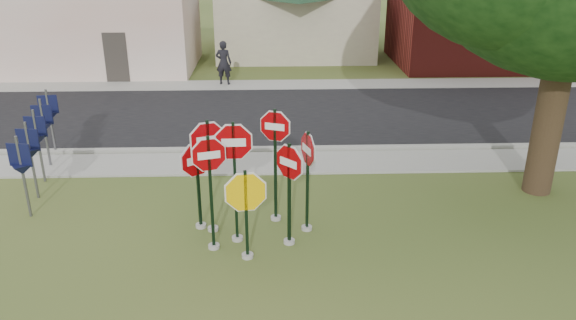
{
  "coord_description": "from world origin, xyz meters",
  "views": [
    {
      "loc": [
        0.66,
        -9.4,
        6.23
      ],
      "look_at": [
        1.04,
        2.0,
        1.55
      ],
      "focal_mm": 35.0,
      "sensor_mm": 36.0,
      "label": 1
    }
  ],
  "objects_px": {
    "stop_sign_yellow": "(246,204)",
    "stop_sign_left": "(210,179)",
    "pedestrian": "(224,63)",
    "stop_sign_center": "(235,165)"
  },
  "relations": [
    {
      "from": "stop_sign_yellow",
      "to": "stop_sign_left",
      "type": "height_order",
      "value": "stop_sign_left"
    },
    {
      "from": "stop_sign_left",
      "to": "pedestrian",
      "type": "distance_m",
      "value": 13.54
    },
    {
      "from": "stop_sign_yellow",
      "to": "stop_sign_left",
      "type": "relative_size",
      "value": 0.79
    },
    {
      "from": "stop_sign_center",
      "to": "pedestrian",
      "type": "bearing_deg",
      "value": 95.3
    },
    {
      "from": "stop_sign_yellow",
      "to": "pedestrian",
      "type": "height_order",
      "value": "stop_sign_yellow"
    },
    {
      "from": "stop_sign_yellow",
      "to": "pedestrian",
      "type": "relative_size",
      "value": 1.1
    },
    {
      "from": "pedestrian",
      "to": "stop_sign_yellow",
      "type": "bearing_deg",
      "value": 105.14
    },
    {
      "from": "stop_sign_center",
      "to": "stop_sign_yellow",
      "type": "xyz_separation_m",
      "value": [
        0.25,
        -0.71,
        -0.55
      ]
    },
    {
      "from": "stop_sign_center",
      "to": "stop_sign_left",
      "type": "relative_size",
      "value": 1.07
    },
    {
      "from": "stop_sign_yellow",
      "to": "pedestrian",
      "type": "bearing_deg",
      "value": 96.03
    }
  ]
}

